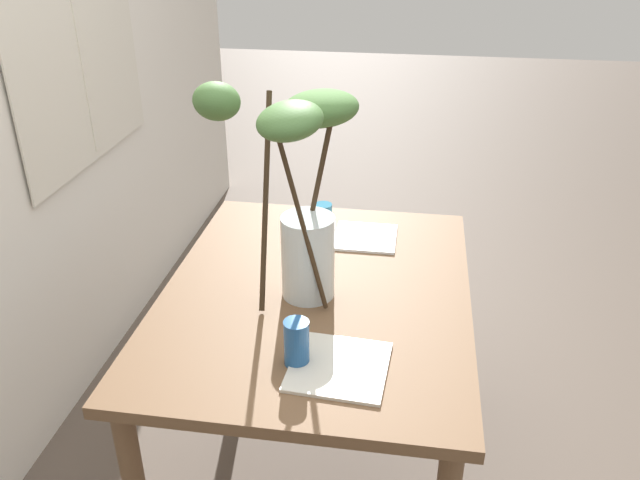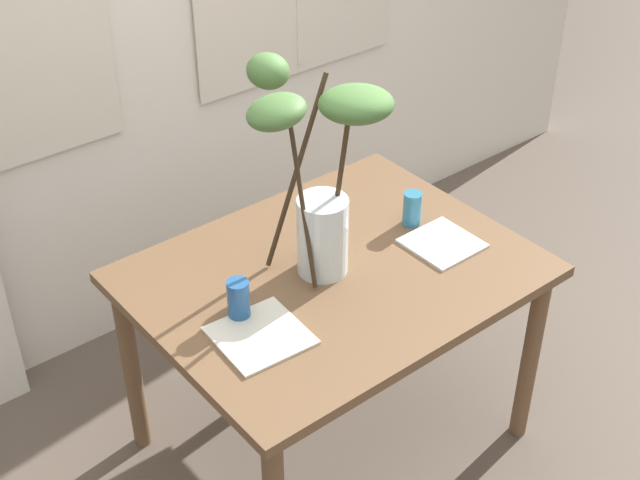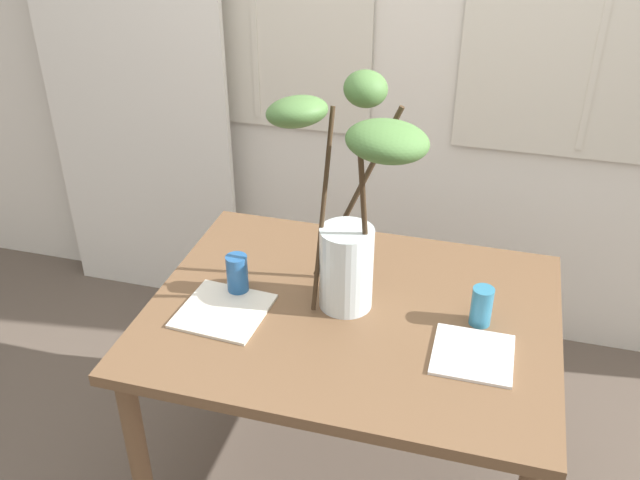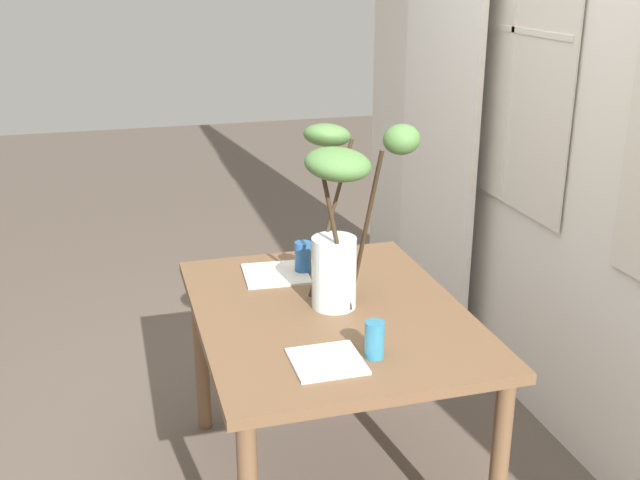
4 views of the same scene
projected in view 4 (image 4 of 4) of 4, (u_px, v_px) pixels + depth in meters
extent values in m
cube|color=silver|center=(623.00, 71.00, 2.68)|extent=(4.81, 0.12, 3.03)
cube|color=silver|center=(516.00, 29.00, 3.20)|extent=(0.87, 0.01, 1.41)
cube|color=silver|center=(515.00, 30.00, 3.20)|extent=(0.94, 0.01, 1.48)
cube|color=silver|center=(514.00, 30.00, 3.20)|extent=(0.02, 0.01, 1.41)
cube|color=silver|center=(514.00, 30.00, 3.20)|extent=(0.87, 0.01, 0.02)
cube|color=white|center=(440.00, 97.00, 3.77)|extent=(0.83, 0.03, 2.49)
cube|color=brown|center=(330.00, 314.00, 2.68)|extent=(1.18, 0.91, 0.04)
cylinder|color=brown|center=(201.00, 353.00, 3.18)|extent=(0.06, 0.06, 0.70)
cylinder|color=brown|center=(382.00, 330.00, 3.38)|extent=(0.06, 0.06, 0.70)
cylinder|color=brown|center=(498.00, 475.00, 2.42)|extent=(0.06, 0.06, 0.70)
cylinder|color=silver|center=(334.00, 273.00, 2.66)|extent=(0.16, 0.16, 0.25)
cylinder|color=silver|center=(334.00, 294.00, 2.68)|extent=(0.14, 0.14, 0.08)
cylinder|color=#382819|center=(336.00, 238.00, 2.56)|extent=(0.04, 0.12, 0.53)
ellipsoid|color=#477038|center=(338.00, 164.00, 2.42)|extent=(0.25, 0.26, 0.13)
cylinder|color=#382819|center=(367.00, 223.00, 2.63)|extent=(0.25, 0.03, 0.57)
ellipsoid|color=#477038|center=(402.00, 139.00, 2.57)|extent=(0.14, 0.14, 0.13)
cylinder|color=#382819|center=(330.00, 220.00, 2.67)|extent=(0.03, 0.16, 0.57)
ellipsoid|color=#477038|center=(327.00, 135.00, 2.64)|extent=(0.19, 0.19, 0.12)
cylinder|color=#235693|center=(303.00, 258.00, 2.97)|extent=(0.06, 0.06, 0.13)
cylinder|color=teal|center=(375.00, 340.00, 2.33)|extent=(0.06, 0.06, 0.12)
cube|color=silver|center=(276.00, 274.00, 2.96)|extent=(0.26, 0.26, 0.01)
cube|color=white|center=(327.00, 361.00, 2.32)|extent=(0.21, 0.21, 0.01)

